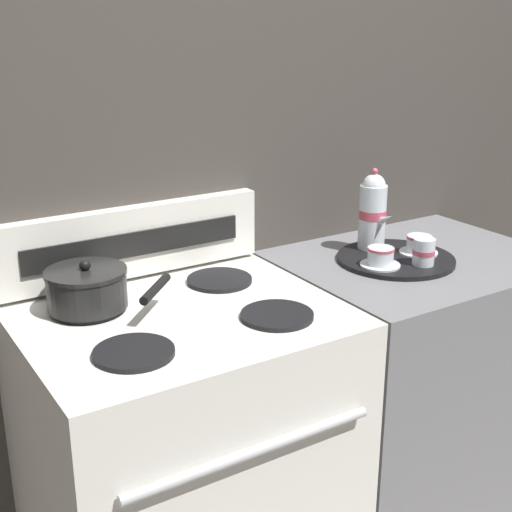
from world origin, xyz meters
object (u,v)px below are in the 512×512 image
Objects in this scene: teapot at (373,211)px; teacup_right at (380,257)px; saucepan at (88,288)px; teacup_left at (419,245)px; serving_tray at (396,259)px; creamer_jug at (424,252)px; stove at (188,472)px.

teapot reaches higher than teacup_right.
saucepan is 2.54× the size of teacup_left.
teacup_left is at bearing -10.31° from serving_tray.
saucepan is 0.94m from creamer_jug.
teacup_right is 0.13m from creamer_jug.
stove is 0.80m from teacup_right.
teacup_left is (0.09, -0.12, -0.09)m from teapot.
creamer_jug is (-0.06, -0.08, 0.01)m from teacup_left.
creamer_jug is at bearing -82.44° from teapot.
creamer_jug is at bearing -79.42° from serving_tray.
teapot is (-0.01, 0.10, 0.12)m from serving_tray.
saucepan reaches higher than stove.
serving_tray is at bearing 1.06° from stove.
creamer_jug reaches higher than stove.
creamer_jug is at bearing -127.86° from teacup_left.
creamer_jug is (0.02, -0.09, 0.05)m from serving_tray.
teacup_left is at bearing 52.14° from creamer_jug.
teapot reaches higher than teacup_left.
teapot is 3.20× the size of creamer_jug.
serving_tray is 0.11m from creamer_jug.
saucepan is 0.84× the size of serving_tray.
stove is at bearing -170.68° from teapot.
saucepan is at bearing 171.81° from teacup_left.
serving_tray is at bearing 21.14° from teacup_right.
teacup_left reaches higher than stove.
creamer_jug is (0.03, -0.20, -0.08)m from teapot.
serving_tray is 4.46× the size of creamer_jug.
serving_tray is 0.16m from teapot.
saucepan is 3.76× the size of creamer_jug.
creamer_jug is (0.92, -0.22, -0.01)m from saucepan.
teapot is 2.17× the size of teacup_left.
saucepan reaches higher than serving_tray.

